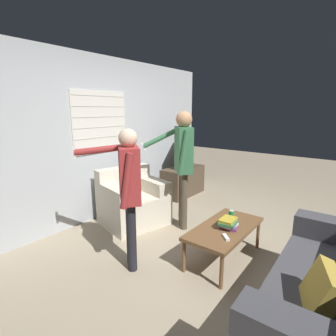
{
  "coord_description": "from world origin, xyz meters",
  "views": [
    {
      "loc": [
        -2.6,
        -1.41,
        1.74
      ],
      "look_at": [
        -0.02,
        0.63,
        1.0
      ],
      "focal_mm": 28.0,
      "sensor_mm": 36.0,
      "label": 1
    }
  ],
  "objects_px": {
    "couch_blue": "(334,302)",
    "floor_fan": "(163,197)",
    "soda_can": "(231,215)",
    "spare_remote": "(226,237)",
    "tv": "(183,152)",
    "person_left_standing": "(128,183)",
    "coffee_table": "(225,230)",
    "person_right_standing": "(183,156)",
    "book_stack": "(228,223)",
    "armchair_beige": "(132,201)"
  },
  "relations": [
    {
      "from": "tv",
      "to": "floor_fan",
      "type": "relative_size",
      "value": 1.65
    },
    {
      "from": "tv",
      "to": "person_left_standing",
      "type": "xyz_separation_m",
      "value": [
        -2.46,
        -1.02,
        0.08
      ]
    },
    {
      "from": "tv",
      "to": "spare_remote",
      "type": "xyz_separation_m",
      "value": [
        -1.92,
        -1.9,
        -0.47
      ]
    },
    {
      "from": "person_left_standing",
      "to": "person_right_standing",
      "type": "xyz_separation_m",
      "value": [
        1.19,
        0.14,
        0.12
      ]
    },
    {
      "from": "floor_fan",
      "to": "spare_remote",
      "type": "bearing_deg",
      "value": -122.24
    },
    {
      "from": "armchair_beige",
      "to": "coffee_table",
      "type": "xyz_separation_m",
      "value": [
        -0.06,
        -1.6,
        0.02
      ]
    },
    {
      "from": "soda_can",
      "to": "armchair_beige",
      "type": "bearing_deg",
      "value": 95.7
    },
    {
      "from": "armchair_beige",
      "to": "person_left_standing",
      "type": "distance_m",
      "value": 1.35
    },
    {
      "from": "book_stack",
      "to": "couch_blue",
      "type": "bearing_deg",
      "value": -115.31
    },
    {
      "from": "couch_blue",
      "to": "person_left_standing",
      "type": "height_order",
      "value": "person_left_standing"
    },
    {
      "from": "soda_can",
      "to": "couch_blue",
      "type": "bearing_deg",
      "value": -122.41
    },
    {
      "from": "coffee_table",
      "to": "person_left_standing",
      "type": "relative_size",
      "value": 0.7
    },
    {
      "from": "tv",
      "to": "person_right_standing",
      "type": "height_order",
      "value": "person_right_standing"
    },
    {
      "from": "armchair_beige",
      "to": "soda_can",
      "type": "xyz_separation_m",
      "value": [
        0.16,
        -1.57,
        0.13
      ]
    },
    {
      "from": "coffee_table",
      "to": "book_stack",
      "type": "distance_m",
      "value": 0.11
    },
    {
      "from": "armchair_beige",
      "to": "person_right_standing",
      "type": "bearing_deg",
      "value": 129.28
    },
    {
      "from": "armchair_beige",
      "to": "coffee_table",
      "type": "relative_size",
      "value": 0.97
    },
    {
      "from": "person_right_standing",
      "to": "soda_can",
      "type": "distance_m",
      "value": 1.09
    },
    {
      "from": "person_right_standing",
      "to": "book_stack",
      "type": "height_order",
      "value": "person_right_standing"
    },
    {
      "from": "book_stack",
      "to": "armchair_beige",
      "type": "bearing_deg",
      "value": 87.67
    },
    {
      "from": "soda_can",
      "to": "book_stack",
      "type": "bearing_deg",
      "value": -162.73
    },
    {
      "from": "couch_blue",
      "to": "coffee_table",
      "type": "distance_m",
      "value": 1.27
    },
    {
      "from": "armchair_beige",
      "to": "floor_fan",
      "type": "relative_size",
      "value": 2.74
    },
    {
      "from": "soda_can",
      "to": "spare_remote",
      "type": "relative_size",
      "value": 1.04
    },
    {
      "from": "soda_can",
      "to": "floor_fan",
      "type": "relative_size",
      "value": 0.33
    },
    {
      "from": "tv",
      "to": "book_stack",
      "type": "distance_m",
      "value": 2.51
    },
    {
      "from": "tv",
      "to": "person_right_standing",
      "type": "distance_m",
      "value": 1.55
    },
    {
      "from": "couch_blue",
      "to": "floor_fan",
      "type": "relative_size",
      "value": 4.82
    },
    {
      "from": "book_stack",
      "to": "floor_fan",
      "type": "xyz_separation_m",
      "value": [
        0.89,
        1.7,
        -0.29
      ]
    },
    {
      "from": "couch_blue",
      "to": "coffee_table",
      "type": "xyz_separation_m",
      "value": [
        0.53,
        1.15,
        0.03
      ]
    },
    {
      "from": "tv",
      "to": "spare_remote",
      "type": "relative_size",
      "value": 5.24
    },
    {
      "from": "floor_fan",
      "to": "soda_can",
      "type": "bearing_deg",
      "value": -112.14
    },
    {
      "from": "coffee_table",
      "to": "floor_fan",
      "type": "height_order",
      "value": "coffee_table"
    },
    {
      "from": "tv",
      "to": "person_left_standing",
      "type": "bearing_deg",
      "value": -16.2
    },
    {
      "from": "spare_remote",
      "to": "coffee_table",
      "type": "bearing_deg",
      "value": 72.91
    },
    {
      "from": "soda_can",
      "to": "spare_remote",
      "type": "distance_m",
      "value": 0.49
    },
    {
      "from": "person_left_standing",
      "to": "tv",
      "type": "bearing_deg",
      "value": -28.58
    },
    {
      "from": "armchair_beige",
      "to": "person_left_standing",
      "type": "height_order",
      "value": "person_left_standing"
    },
    {
      "from": "book_stack",
      "to": "soda_can",
      "type": "relative_size",
      "value": 1.99
    },
    {
      "from": "book_stack",
      "to": "floor_fan",
      "type": "height_order",
      "value": "book_stack"
    },
    {
      "from": "person_right_standing",
      "to": "book_stack",
      "type": "xyz_separation_m",
      "value": [
        -0.41,
        -0.94,
        -0.62
      ]
    },
    {
      "from": "soda_can",
      "to": "coffee_table",
      "type": "bearing_deg",
      "value": -173.6
    },
    {
      "from": "tv",
      "to": "book_stack",
      "type": "height_order",
      "value": "tv"
    },
    {
      "from": "couch_blue",
      "to": "spare_remote",
      "type": "distance_m",
      "value": 1.06
    },
    {
      "from": "floor_fan",
      "to": "tv",
      "type": "bearing_deg",
      "value": 8.06
    },
    {
      "from": "armchair_beige",
      "to": "coffee_table",
      "type": "height_order",
      "value": "armchair_beige"
    },
    {
      "from": "couch_blue",
      "to": "person_right_standing",
      "type": "distance_m",
      "value": 2.38
    },
    {
      "from": "book_stack",
      "to": "tv",
      "type": "bearing_deg",
      "value": 47.26
    },
    {
      "from": "coffee_table",
      "to": "person_right_standing",
      "type": "xyz_separation_m",
      "value": [
        0.41,
        0.89,
        0.72
      ]
    },
    {
      "from": "person_right_standing",
      "to": "book_stack",
      "type": "relative_size",
      "value": 6.86
    }
  ]
}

